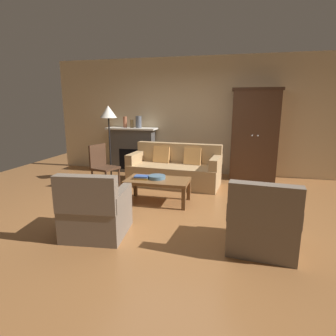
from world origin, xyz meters
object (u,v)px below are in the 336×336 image
(side_chair_wooden, at_px, (102,164))
(mantel_vase_terracotta, at_px, (125,122))
(dog, at_px, (97,192))
(couch, at_px, (175,170))
(fireplace, at_px, (133,149))
(book_stack, at_px, (142,177))
(mantel_vase_bronze, at_px, (132,124))
(coffee_table, at_px, (158,182))
(armoire, at_px, (254,135))
(floor_lamp, at_px, (108,116))
(mantel_vase_slate, at_px, (139,122))
(fruit_bowl, at_px, (157,177))
(armchair_near_left, at_px, (95,213))
(armchair_near_right, at_px, (262,224))

(side_chair_wooden, bearing_deg, mantel_vase_terracotta, 93.61)
(dog, bearing_deg, couch, 57.59)
(fireplace, distance_m, mantel_vase_terracotta, 0.71)
(book_stack, height_order, mantel_vase_terracotta, mantel_vase_terracotta)
(mantel_vase_bronze, bearing_deg, coffee_table, -59.48)
(armoire, distance_m, mantel_vase_terracotta, 3.14)
(mantel_vase_bronze, distance_m, floor_lamp, 1.05)
(mantel_vase_terracotta, xyz_separation_m, mantel_vase_slate, (0.36, 0.00, 0.01))
(mantel_vase_bronze, xyz_separation_m, side_chair_wooden, (-0.08, -1.55, -0.71))
(fruit_bowl, distance_m, armchair_near_left, 1.52)
(floor_lamp, bearing_deg, armchair_near_right, -38.33)
(book_stack, relative_size, armchair_near_right, 0.29)
(fruit_bowl, relative_size, armchair_near_left, 0.34)
(fruit_bowl, xyz_separation_m, dog, (-0.94, -0.45, -0.20))
(book_stack, distance_m, armchair_near_right, 2.30)
(floor_lamp, bearing_deg, coffee_table, -38.49)
(coffee_table, xyz_separation_m, mantel_vase_terracotta, (-1.44, 2.13, 0.89))
(fruit_bowl, bearing_deg, coffee_table, -57.43)
(fruit_bowl, distance_m, book_stack, 0.27)
(dog, bearing_deg, mantel_vase_bronze, 96.69)
(coffee_table, height_order, mantel_vase_bronze, mantel_vase_bronze)
(fruit_bowl, bearing_deg, armchair_near_right, -38.58)
(armoire, bearing_deg, armchair_near_right, -90.85)
(mantel_vase_terracotta, height_order, mantel_vase_slate, mantel_vase_slate)
(couch, height_order, side_chair_wooden, side_chair_wooden)
(fireplace, distance_m, mantel_vase_slate, 0.72)
(armoire, height_order, coffee_table, armoire)
(book_stack, bearing_deg, armoire, 46.84)
(fruit_bowl, relative_size, book_stack, 1.21)
(armoire, height_order, mantel_vase_terracotta, armoire)
(couch, distance_m, fruit_bowl, 1.16)
(couch, distance_m, armchair_near_left, 2.66)
(armoire, bearing_deg, mantel_vase_bronze, 178.83)
(mantel_vase_terracotta, distance_m, mantel_vase_bronze, 0.18)
(fruit_bowl, bearing_deg, mantel_vase_slate, 116.69)
(fruit_bowl, relative_size, floor_lamp, 0.18)
(armchair_near_left, bearing_deg, mantel_vase_terracotta, 105.55)
(coffee_table, distance_m, side_chair_wooden, 1.47)
(armchair_near_right, distance_m, floor_lamp, 4.04)
(coffee_table, distance_m, dog, 1.05)
(armchair_near_left, distance_m, armchair_near_right, 2.10)
(coffee_table, height_order, floor_lamp, floor_lamp)
(armoire, relative_size, coffee_table, 1.86)
(mantel_vase_slate, height_order, side_chair_wooden, mantel_vase_slate)
(floor_lamp, relative_size, dog, 2.93)
(side_chair_wooden, bearing_deg, couch, 23.63)
(mantel_vase_terracotta, distance_m, armchair_near_left, 3.80)
(armchair_near_left, relative_size, side_chair_wooden, 0.98)
(couch, xyz_separation_m, mantel_vase_bronze, (-1.31, 0.94, 0.91))
(coffee_table, bearing_deg, mantel_vase_slate, 116.80)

